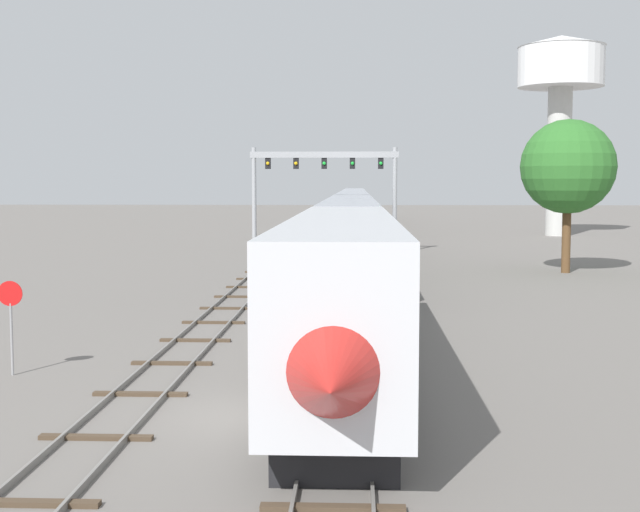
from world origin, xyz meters
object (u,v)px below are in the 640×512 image
water_tower (561,80)px  trackside_tree_left (568,167)px  passenger_train (352,216)px  stop_sign (11,314)px  signal_gantry (324,176)px

water_tower → trackside_tree_left: (-8.48, -39.03, -10.00)m
passenger_train → stop_sign: (-10.00, -57.48, -0.74)m
water_tower → stop_sign: bearing=-115.0°
trackside_tree_left → stop_sign: bearing=-128.1°
passenger_train → stop_sign: size_ratio=47.19×
trackside_tree_left → signal_gantry: bearing=138.5°
passenger_train → water_tower: bearing=28.3°
signal_gantry → passenger_train: bearing=79.9°
water_tower → trackside_tree_left: size_ratio=2.19×
stop_sign → passenger_train: bearing=80.1°
water_tower → signal_gantry: bearing=-134.9°
water_tower → trackside_tree_left: water_tower is taller
water_tower → stop_sign: (-32.40, -69.56, -14.93)m
stop_sign → trackside_tree_left: (23.92, 30.53, 4.93)m
water_tower → stop_sign: 78.17m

